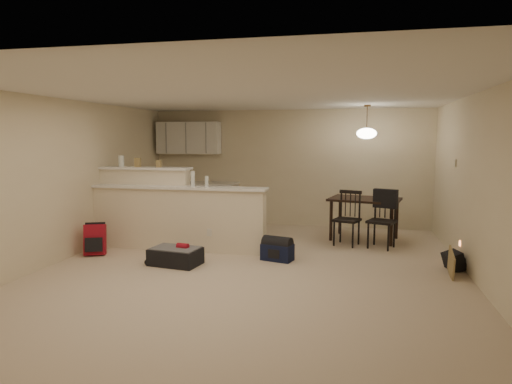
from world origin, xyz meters
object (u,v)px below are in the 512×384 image
(dining_table, at_px, (365,203))
(red_backpack, at_px, (95,240))
(pendant_lamp, at_px, (367,133))
(navy_duffel, at_px, (277,252))
(dining_chair_far, at_px, (382,220))
(black_daypack, at_px, (454,261))
(dining_chair_near, at_px, (347,218))
(suitcase, at_px, (176,257))

(dining_table, xyz_separation_m, red_backpack, (-4.31, -2.08, -0.44))
(pendant_lamp, distance_m, navy_duffel, 2.91)
(pendant_lamp, xyz_separation_m, navy_duffel, (-1.34, -1.79, -1.86))
(pendant_lamp, xyz_separation_m, dining_chair_far, (0.28, -0.61, -1.49))
(dining_table, height_order, black_daypack, dining_table)
(black_daypack, bearing_deg, dining_chair_near, 35.99)
(dining_table, relative_size, dining_chair_near, 1.45)
(suitcase, height_order, navy_duffel, navy_duffel)
(pendant_lamp, xyz_separation_m, black_daypack, (1.24, -1.76, -1.86))
(dining_table, xyz_separation_m, suitcase, (-2.80, -2.36, -0.57))
(pendant_lamp, height_order, dining_chair_far, pendant_lamp)
(red_backpack, bearing_deg, dining_table, 3.74)
(dining_chair_near, xyz_separation_m, black_daypack, (1.55, -1.23, -0.35))
(dining_chair_near, distance_m, suitcase, 3.11)
(pendant_lamp, xyz_separation_m, dining_chair_near, (-0.31, -0.53, -1.51))
(dining_chair_near, height_order, dining_chair_far, dining_chair_far)
(pendant_lamp, bearing_deg, navy_duffel, -126.80)
(navy_duffel, bearing_deg, suitcase, -143.76)
(black_daypack, bearing_deg, suitcase, 82.79)
(dining_table, distance_m, black_daypack, 2.22)
(dining_table, relative_size, navy_duffel, 2.94)
(dining_chair_far, distance_m, suitcase, 3.56)
(suitcase, bearing_deg, dining_table, 48.52)
(dining_chair_near, distance_m, dining_chair_far, 0.60)
(dining_chair_far, relative_size, suitcase, 1.36)
(pendant_lamp, distance_m, red_backpack, 5.09)
(suitcase, relative_size, navy_duffel, 1.53)
(pendant_lamp, relative_size, red_backpack, 1.25)
(dining_chair_near, bearing_deg, dining_chair_far, 10.41)
(red_backpack, height_order, navy_duffel, red_backpack)
(pendant_lamp, height_order, red_backpack, pendant_lamp)
(dining_chair_far, xyz_separation_m, suitcase, (-3.08, -1.75, -0.37))
(suitcase, height_order, red_backpack, red_backpack)
(suitcase, distance_m, black_daypack, 4.08)
(dining_chair_far, relative_size, black_daypack, 3.39)
(navy_duffel, bearing_deg, pendant_lamp, 68.09)
(dining_chair_near, height_order, navy_duffel, dining_chair_near)
(dining_table, xyz_separation_m, dining_chair_far, (0.28, -0.61, -0.19))
(navy_duffel, distance_m, black_daypack, 2.58)
(pendant_lamp, distance_m, dining_chair_far, 1.64)
(dining_table, distance_m, suitcase, 3.70)
(navy_duffel, bearing_deg, dining_chair_near, 65.64)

